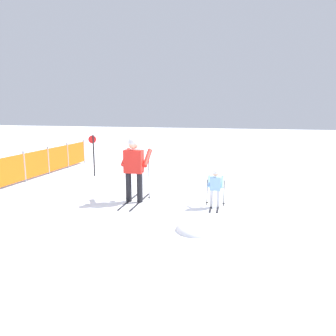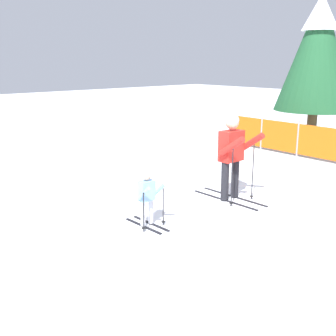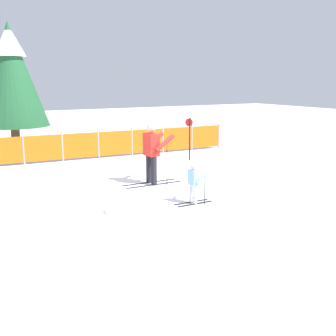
{
  "view_description": "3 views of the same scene",
  "coord_description": "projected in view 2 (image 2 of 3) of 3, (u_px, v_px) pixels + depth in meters",
  "views": [
    {
      "loc": [
        -7.92,
        -2.54,
        2.52
      ],
      "look_at": [
        -0.09,
        -0.76,
        1.0
      ],
      "focal_mm": 35.0,
      "sensor_mm": 36.0,
      "label": 1
    },
    {
      "loc": [
        5.31,
        -6.15,
        2.73
      ],
      "look_at": [
        -0.23,
        -1.17,
        0.82
      ],
      "focal_mm": 45.0,
      "sensor_mm": 36.0,
      "label": 2
    },
    {
      "loc": [
        -5.07,
        -9.81,
        2.81
      ],
      "look_at": [
        0.05,
        -0.81,
        0.64
      ],
      "focal_mm": 45.0,
      "sensor_mm": 36.0,
      "label": 3
    }
  ],
  "objects": [
    {
      "name": "ground_plane",
      "position": [
        219.0,
        200.0,
        8.48
      ],
      "size": [
        60.0,
        60.0,
        0.0
      ],
      "primitive_type": "plane",
      "color": "white"
    },
    {
      "name": "skier_adult",
      "position": [
        232.0,
        149.0,
        8.26
      ],
      "size": [
        1.64,
        0.72,
        1.73
      ],
      "rotation": [
        0.0,
        0.0,
        -0.0
      ],
      "color": "black",
      "rests_on": "ground_plane"
    },
    {
      "name": "skier_child",
      "position": [
        147.0,
        194.0,
        7.02
      ],
      "size": [
        0.92,
        0.5,
        0.98
      ],
      "rotation": [
        0.0,
        0.0,
        0.01
      ],
      "color": "black",
      "rests_on": "ground_plane"
    },
    {
      "name": "conifer_far",
      "position": [
        318.0,
        50.0,
        14.04
      ],
      "size": [
        2.68,
        2.68,
        4.97
      ],
      "color": "#4C3823",
      "rests_on": "ground_plane"
    },
    {
      "name": "snow_mound",
      "position": [
        107.0,
        200.0,
        8.48
      ],
      "size": [
        0.97,
        0.83,
        0.39
      ],
      "primitive_type": "ellipsoid",
      "color": "white",
      "rests_on": "ground_plane"
    }
  ]
}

